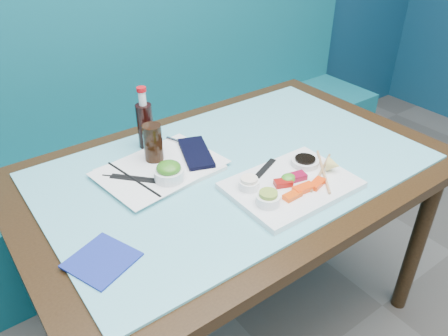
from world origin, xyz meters
TOP-DOWN VIEW (x-y plane):
  - booth_bench at (0.00, 2.29)m, footprint 3.00×0.56m
  - dining_table at (0.00, 1.45)m, footprint 1.40×0.90m
  - glass_top at (0.00, 1.45)m, footprint 1.22×0.76m
  - sashimi_plate at (0.05, 1.25)m, footprint 0.37×0.27m
  - salmon_left at (0.00, 1.19)m, footprint 0.06×0.03m
  - salmon_mid at (0.05, 1.20)m, footprint 0.07×0.04m
  - salmon_right at (0.10, 1.19)m, footprint 0.07×0.04m
  - tuna_left at (0.02, 1.25)m, footprint 0.06×0.05m
  - tuna_right at (0.08, 1.25)m, footprint 0.06×0.05m
  - seaweed_garnish at (0.05, 1.26)m, footprint 0.05×0.05m
  - ramekin_wasabi at (-0.07, 1.21)m, footprint 0.08×0.08m
  - wasabi_fill at (-0.07, 1.21)m, footprint 0.07×0.07m
  - ramekin_ginger at (-0.07, 1.30)m, footprint 0.08×0.08m
  - ginger_fill at (-0.07, 1.30)m, footprint 0.06×0.06m
  - soy_dish at (0.16, 1.30)m, footprint 0.11×0.11m
  - soy_fill at (0.16, 1.30)m, footprint 0.08×0.08m
  - lemon_wedge at (0.20, 1.22)m, footprint 0.06×0.06m
  - chopstick_sleeve at (0.04, 1.35)m, footprint 0.12×0.07m
  - wooden_chopstick_a at (0.16, 1.23)m, footprint 0.20×0.12m
  - wooden_chopstick_b at (0.17, 1.23)m, footprint 0.15×0.19m
  - serving_tray at (-0.22, 1.56)m, footprint 0.36×0.28m
  - paper_placemat at (-0.22, 1.56)m, footprint 0.41×0.32m
  - seaweed_bowl at (-0.23, 1.48)m, footprint 0.11×0.11m
  - seaweed_salad at (-0.23, 1.48)m, footprint 0.09×0.09m
  - cola_glass at (-0.21, 1.61)m, footprint 0.08×0.08m
  - navy_pouch at (-0.08, 1.56)m, footprint 0.15×0.21m
  - fork at (-0.09, 1.66)m, footprint 0.04×0.09m
  - black_chopstick_a at (-0.32, 1.55)m, footprint 0.05×0.26m
  - black_chopstick_b at (-0.31, 1.55)m, footprint 0.16×0.16m
  - tray_sleeve at (-0.31, 1.55)m, footprint 0.12×0.13m
  - cola_bottle_body at (-0.17, 1.73)m, footprint 0.07×0.07m
  - cola_bottle_neck at (-0.17, 1.73)m, footprint 0.03×0.03m
  - cola_bottle_cap at (-0.17, 1.73)m, footprint 0.04×0.04m
  - blue_napkin at (-0.53, 1.29)m, footprint 0.19×0.19m

SIDE VIEW (x-z plane):
  - booth_bench at x=0.00m, z-range -0.21..0.96m
  - dining_table at x=0.00m, z-range 0.29..1.04m
  - glass_top at x=0.00m, z-range 0.75..0.76m
  - blue_napkin at x=-0.53m, z-range 0.76..0.76m
  - serving_tray at x=-0.22m, z-range 0.76..0.77m
  - sashimi_plate at x=0.05m, z-range 0.76..0.78m
  - paper_placemat at x=-0.22m, z-range 0.77..0.77m
  - tray_sleeve at x=-0.31m, z-range 0.77..0.77m
  - black_chopstick_b at x=-0.31m, z-range 0.77..0.78m
  - black_chopstick_a at x=-0.32m, z-range 0.77..0.78m
  - fork at x=-0.09m, z-range 0.77..0.78m
  - navy_pouch at x=-0.08m, z-range 0.77..0.79m
  - chopstick_sleeve at x=0.04m, z-range 0.78..0.78m
  - wooden_chopstick_a at x=0.16m, z-range 0.78..0.79m
  - wooden_chopstick_b at x=0.17m, z-range 0.78..0.79m
  - salmon_left at x=0.00m, z-range 0.78..0.79m
  - salmon_right at x=0.10m, z-range 0.78..0.79m
  - salmon_mid at x=0.05m, z-range 0.78..0.79m
  - tuna_left at x=0.02m, z-range 0.78..0.79m
  - soy_dish at x=0.16m, z-range 0.78..0.79m
  - tuna_right at x=0.08m, z-range 0.78..0.80m
  - seaweed_bowl at x=-0.23m, z-range 0.77..0.81m
  - seaweed_garnish at x=0.05m, z-range 0.78..0.80m
  - ramekin_ginger at x=-0.07m, z-range 0.78..0.80m
  - ramekin_wasabi at x=-0.07m, z-range 0.78..0.81m
  - soy_fill at x=0.16m, z-range 0.79..0.80m
  - lemon_wedge at x=0.20m, z-range 0.78..0.83m
  - ginger_fill at x=-0.07m, z-range 0.80..0.81m
  - wasabi_fill at x=-0.07m, z-range 0.81..0.82m
  - seaweed_salad at x=-0.23m, z-range 0.80..0.83m
  - cola_glass at x=-0.21m, z-range 0.77..0.90m
  - cola_bottle_body at x=-0.17m, z-range 0.76..0.91m
  - cola_bottle_neck at x=-0.17m, z-range 0.91..0.96m
  - cola_bottle_cap at x=-0.17m, z-range 0.96..0.98m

